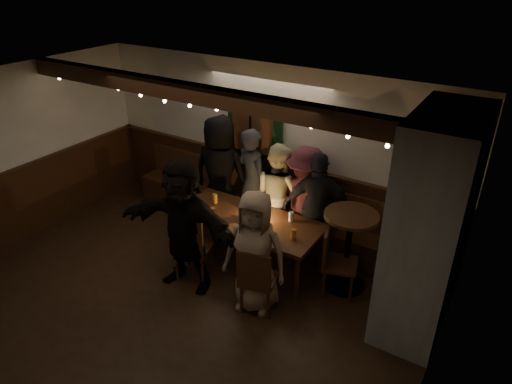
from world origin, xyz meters
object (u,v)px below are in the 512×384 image
Objects in this scene: high_top at (349,241)px; person_b at (252,182)px; person_e at (318,208)px; chair_near_left at (191,245)px; chair_near_right at (256,277)px; person_a at (220,173)px; person_g at (255,252)px; person_d at (305,200)px; person_f at (184,225)px; chair_end at (333,257)px; dining_table at (248,222)px; person_c at (278,194)px.

person_b reaches higher than high_top.
person_e is (1.17, -0.15, -0.04)m from person_b.
chair_near_left is 1.06m from chair_near_right.
chair_near_left is 1.55m from person_a.
chair_near_right is at bearing -63.76° from person_g.
person_d is 0.90× the size of person_f.
person_f is at bearing 99.64° from person_a.
person_f is at bearing -153.26° from chair_end.
chair_end is 0.58× the size of person_e.
chair_end is 1.07m from person_d.
person_a is 1.02× the size of person_f.
high_top reaches higher than chair_near_right.
chair_near_left is at bearing 101.19° from person_a.
dining_table is 0.86m from chair_near_left.
person_f is 1.13× the size of person_g.
chair_near_left is at bearing 109.62° from person_b.
chair_end is 1.06m from person_g.
person_b is at bearing 84.80° from person_f.
person_a reaches higher than person_e.
person_g is at bearing 1.25° from person_f.
person_d is 1.02× the size of person_g.
person_e is at bearing 69.48° from person_g.
person_e reaches higher than chair_end.
person_e is (-0.51, 0.58, 0.28)m from chair_end.
person_f is (-1.70, -0.86, 0.37)m from chair_end.
person_f reaches higher than person_d.
person_b is at bearing -178.40° from person_a.
person_b is 0.92m from person_d.
person_c is (0.47, -0.04, -0.06)m from person_b.
person_g is (0.51, -1.45, 0.00)m from person_c.
person_f reaches higher than person_e.
person_b reaches higher than person_d.
person_a is at bearing 104.38° from person_f.
person_f is at bearing -149.37° from high_top.
person_b is (0.53, 0.10, -0.06)m from person_a.
person_c reaches higher than chair_end.
person_e is (1.70, -0.05, -0.10)m from person_a.
person_c is at bearing 110.66° from chair_near_right.
person_a reaches higher than person_f.
chair_near_left is at bearing -150.87° from high_top.
person_d is (0.92, -0.04, -0.04)m from person_b.
person_a reaches higher than person_c.
person_b is (-1.68, 0.73, 0.32)m from chair_end.
high_top is 1.00m from person_d.
person_c is at bearing 72.14° from chair_near_left.
high_top is at bearing 29.13° from chair_near_left.
chair_near_left is 0.55× the size of person_a.
chair_near_left is 0.56× the size of person_f.
person_a is 1.45m from person_d.
person_b is at bearing 163.69° from high_top.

